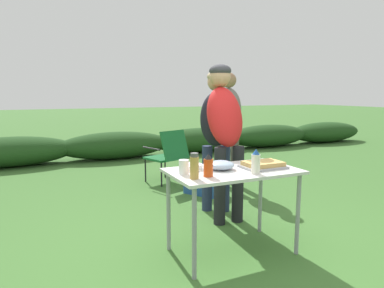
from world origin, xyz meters
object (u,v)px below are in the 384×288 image
object	(u,v)px
camp_chair_green_behind_table	(168,154)
cooler_box	(204,182)
mayo_bottle	(256,162)
standing_person_with_beanie	(216,126)
folding_table	(233,179)
standing_person_in_dark_puffer	(228,118)
plate_stack	(191,167)
hot_sauce_bottle	(208,166)
mixing_bowl	(221,165)
standing_person_in_navy_coat	(225,124)
paper_cup_stack	(184,167)
spice_jar	(194,166)
food_tray	(263,165)

from	to	relation	value
camp_chair_green_behind_table	cooler_box	size ratio (longest dim) A/B	1.44
mayo_bottle	standing_person_with_beanie	size ratio (longest dim) A/B	0.12
folding_table	standing_person_in_dark_puffer	xyz separation A→B (m)	(1.11, 1.98, 0.35)
plate_stack	hot_sauce_bottle	size ratio (longest dim) A/B	1.12
mixing_bowl	standing_person_in_navy_coat	xyz separation A→B (m)	(0.42, 0.67, 0.28)
paper_cup_stack	mixing_bowl	bearing A→B (deg)	5.01
mixing_bowl	spice_jar	world-z (taller)	spice_jar
standing_person_in_navy_coat	paper_cup_stack	bearing A→B (deg)	-133.88
mixing_bowl	hot_sauce_bottle	distance (m)	0.28
mixing_bowl	mayo_bottle	size ratio (longest dim) A/B	1.12
food_tray	standing_person_in_navy_coat	size ratio (longest dim) A/B	0.22
standing_person_in_dark_puffer	standing_person_with_beanie	distance (m)	1.21
standing_person_in_dark_puffer	mayo_bottle	bearing A→B (deg)	-78.19
spice_jar	standing_person_in_dark_puffer	xyz separation A→B (m)	(1.54, 2.12, 0.18)
folding_table	mayo_bottle	xyz separation A→B (m)	(0.09, -0.20, 0.17)
plate_stack	paper_cup_stack	world-z (taller)	paper_cup_stack
food_tray	standing_person_in_navy_coat	bearing A→B (deg)	85.95
folding_table	mayo_bottle	distance (m)	0.28
mayo_bottle	hot_sauce_bottle	bearing A→B (deg)	168.66
food_tray	camp_chair_green_behind_table	distance (m)	2.47
folding_table	paper_cup_stack	xyz separation A→B (m)	(-0.45, 0.02, 0.14)
hot_sauce_bottle	standing_person_in_dark_puffer	distance (m)	2.54
plate_stack	cooler_box	size ratio (longest dim) A/B	0.35
paper_cup_stack	standing_person_with_beanie	distance (m)	1.30
mayo_bottle	standing_person_with_beanie	distance (m)	1.25
hot_sauce_bottle	spice_jar	size ratio (longest dim) A/B	0.89
food_tray	standing_person_in_dark_puffer	bearing A→B (deg)	67.59
camp_chair_green_behind_table	folding_table	bearing A→B (deg)	-116.70
cooler_box	plate_stack	bearing A→B (deg)	118.53
mixing_bowl	standing_person_with_beanie	size ratio (longest dim) A/B	0.14
standing_person_with_beanie	cooler_box	world-z (taller)	standing_person_with_beanie
hot_sauce_bottle	cooler_box	world-z (taller)	hot_sauce_bottle
folding_table	paper_cup_stack	bearing A→B (deg)	177.13
standing_person_in_dark_puffer	folding_table	bearing A→B (deg)	-82.37
hot_sauce_bottle	standing_person_in_navy_coat	size ratio (longest dim) A/B	0.11
hot_sauce_bottle	camp_chair_green_behind_table	size ratio (longest dim) A/B	0.22
hot_sauce_bottle	standing_person_with_beanie	bearing A→B (deg)	58.78
mayo_bottle	cooler_box	xyz separation A→B (m)	(0.48, 1.89, -0.67)
hot_sauce_bottle	standing_person_with_beanie	xyz separation A→B (m)	(0.68, 1.13, 0.18)
standing_person_in_dark_puffer	standing_person_with_beanie	xyz separation A→B (m)	(-0.73, -0.97, -0.00)
mayo_bottle	camp_chair_green_behind_table	size ratio (longest dim) A/B	0.25
camp_chair_green_behind_table	standing_person_with_beanie	bearing A→B (deg)	-106.31
mixing_bowl	paper_cup_stack	size ratio (longest dim) A/B	1.93
food_tray	paper_cup_stack	world-z (taller)	paper_cup_stack
standing_person_in_navy_coat	cooler_box	bearing A→B (deg)	80.26
food_tray	plate_stack	world-z (taller)	food_tray
cooler_box	paper_cup_stack	bearing A→B (deg)	117.43
plate_stack	standing_person_in_dark_puffer	distance (m)	2.33
mixing_bowl	cooler_box	xyz separation A→B (m)	(0.66, 1.63, -0.61)
plate_stack	cooler_box	distance (m)	1.86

